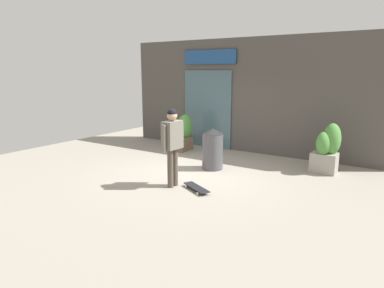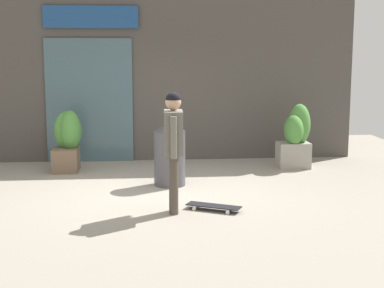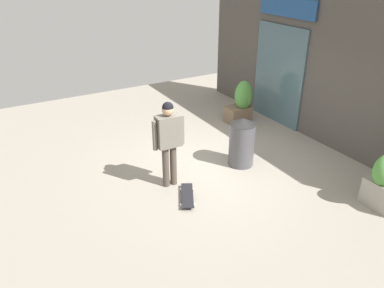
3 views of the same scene
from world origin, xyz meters
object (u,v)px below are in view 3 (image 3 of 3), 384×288
object	(u,v)px
skateboarder	(169,136)
trash_bin	(242,142)
planter_box_left	(242,101)
skateboard	(187,195)

from	to	relation	value
skateboarder	trash_bin	size ratio (longest dim) A/B	1.61
planter_box_left	trash_bin	size ratio (longest dim) A/B	1.08
planter_box_left	trash_bin	distance (m)	2.35
skateboard	trash_bin	distance (m)	1.79
skateboard	trash_bin	world-z (taller)	trash_bin
skateboard	trash_bin	size ratio (longest dim) A/B	0.76
planter_box_left	trash_bin	bearing A→B (deg)	-36.82
skateboarder	planter_box_left	world-z (taller)	skateboarder
planter_box_left	skateboard	bearing A→B (deg)	-51.33
planter_box_left	skateboarder	bearing A→B (deg)	-59.17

